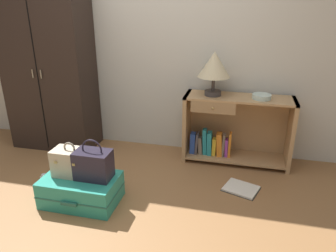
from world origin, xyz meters
name	(u,v)px	position (x,y,z in m)	size (l,w,h in m)	color
ground_plane	(105,217)	(0.00, 0.00, 0.00)	(9.00, 9.00, 0.00)	olive
back_wall	(152,35)	(0.00, 1.50, 1.30)	(6.40, 0.10, 2.60)	beige
wardrobe	(49,69)	(-1.14, 1.20, 0.93)	(0.97, 0.47, 1.85)	black
bookshelf	(232,130)	(0.95, 1.26, 0.36)	(1.13, 0.37, 0.74)	tan
table_lamp	(214,66)	(0.72, 1.24, 1.05)	(0.33, 0.33, 0.45)	#3D3838
bowl	(262,97)	(1.21, 1.23, 0.76)	(0.19, 0.19, 0.05)	silver
suitcase_large	(81,190)	(-0.29, 0.16, 0.12)	(0.66, 0.44, 0.24)	teal
train_case	(71,162)	(-0.37, 0.19, 0.37)	(0.30, 0.20, 0.31)	#B7A88E
handbag	(93,164)	(-0.16, 0.18, 0.37)	(0.30, 0.19, 0.36)	#231E2D
bottle	(45,183)	(-0.71, 0.25, 0.08)	(0.07, 0.07, 0.17)	white
open_book_on_floor	(241,189)	(1.08, 0.68, 0.01)	(0.38, 0.34, 0.02)	white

